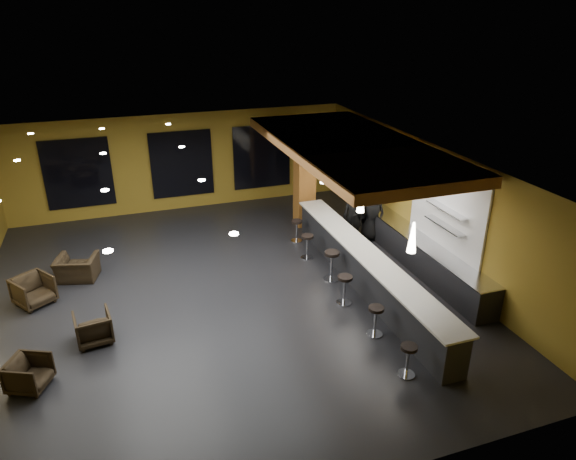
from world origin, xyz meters
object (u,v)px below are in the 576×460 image
object	(u,v)px
bar_counter	(365,271)
bar_stool_0	(408,356)
bar_stool_1	(376,317)
armchair_a	(29,374)
column	(305,176)
armchair_d	(77,268)
bar_stool_3	(332,262)
prep_counter	(420,254)
pendant_1	(361,199)
bar_stool_2	(345,286)
pendant_0	(413,237)
armchair_c	(34,291)
staff_a	(353,217)
staff_c	(372,214)
staff_b	(364,213)
armchair_b	(93,327)
pendant_2	(324,172)
bar_stool_4	(307,243)
bar_stool_5	(297,228)

from	to	relation	value
bar_counter	bar_stool_0	size ratio (longest dim) A/B	11.07
bar_counter	bar_stool_1	bearing A→B (deg)	-110.56
armchair_a	column	bearing A→B (deg)	-28.37
armchair_d	bar_stool_3	xyz separation A→B (m)	(6.59, -2.30, 0.21)
prep_counter	bar_stool_3	bearing A→B (deg)	175.85
prep_counter	pendant_1	world-z (taller)	pendant_1
pendant_1	armchair_d	size ratio (longest dim) A/B	0.67
bar_counter	bar_stool_3	distance (m)	0.96
pendant_1	bar_stool_2	size ratio (longest dim) A/B	0.90
pendant_0	bar_stool_0	world-z (taller)	pendant_0
pendant_0	armchair_d	distance (m)	9.03
bar_counter	pendant_0	size ratio (longest dim) A/B	11.43
armchair_c	bar_stool_3	world-z (taller)	bar_stool_3
staff_a	armchair_a	world-z (taller)	staff_a
staff_c	bar_stool_0	size ratio (longest dim) A/B	2.37
staff_a	bar_stool_1	world-z (taller)	staff_a
column	armchair_a	world-z (taller)	column
staff_a	armchair_c	bearing A→B (deg)	-152.50
staff_b	bar_stool_3	xyz separation A→B (m)	(-2.16, -2.38, -0.25)
pendant_1	armchair_b	distance (m)	7.14
pendant_2	armchair_b	distance (m)	7.79
bar_stool_3	bar_stool_4	distance (m)	1.46
column	armchair_b	size ratio (longest dim) A/B	4.46
bar_stool_3	bar_stool_0	bearing A→B (deg)	-91.73
staff_b	bar_stool_3	size ratio (longest dim) A/B	1.86
pendant_2	staff_c	bearing A→B (deg)	-9.13
pendant_0	bar_stool_4	xyz separation A→B (m)	(-0.83, 4.14, -1.87)
armchair_d	bar_stool_4	world-z (taller)	bar_stool_4
pendant_1	bar_stool_0	xyz separation A→B (m)	(-0.79, -3.97, -1.89)
bar_counter	bar_stool_1	xyz separation A→B (m)	(-0.75, -2.00, -0.03)
bar_stool_3	column	bearing A→B (deg)	80.28
pendant_0	staff_b	distance (m)	5.51
bar_counter	armchair_c	distance (m)	8.49
staff_c	bar_stool_4	bearing A→B (deg)	-148.39
pendant_2	staff_a	world-z (taller)	pendant_2
staff_a	staff_b	xyz separation A→B (m)	(0.54, 0.28, -0.05)
prep_counter	bar_stool_2	size ratio (longest dim) A/B	7.72
pendant_2	armchair_a	xyz separation A→B (m)	(-8.02, -4.38, -2.02)
pendant_0	armchair_b	distance (m)	7.34
staff_c	bar_stool_1	distance (m)	5.31
pendant_2	bar_stool_5	distance (m)	2.05
pendant_1	bar_stool_2	distance (m)	2.29
bar_stool_0	bar_stool_1	bearing A→B (deg)	88.32
staff_b	bar_counter	bearing A→B (deg)	-103.99
bar_counter	staff_a	world-z (taller)	staff_a
bar_stool_2	column	bearing A→B (deg)	80.64
pendant_1	armchair_a	bearing A→B (deg)	-166.82
bar_stool_2	bar_stool_3	xyz separation A→B (m)	(0.18, 1.23, 0.05)
pendant_2	bar_stool_4	xyz separation A→B (m)	(-0.83, -0.86, -1.87)
armchair_c	staff_a	bearing A→B (deg)	-30.15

